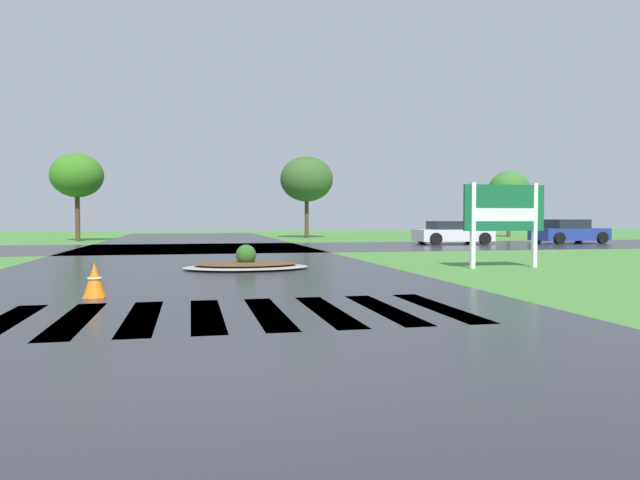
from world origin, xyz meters
name	(u,v)px	position (x,y,z in m)	size (l,w,h in m)	color
ground_plane	(218,393)	(0.00, 0.00, -0.05)	(120.00, 120.00, 0.10)	#478438
asphalt_roadway	(200,275)	(0.00, 10.00, 0.00)	(10.65, 80.00, 0.01)	#2B2B30
asphalt_cross_road	(195,248)	(0.00, 23.24, 0.00)	(90.00, 9.58, 0.01)	#2B2B30
crosswalk_stripes	(206,315)	(0.00, 3.77, 0.00)	(7.65, 3.14, 0.01)	white
estate_billboard	(504,212)	(8.41, 10.26, 1.58)	(2.45, 0.13, 2.39)	white
median_island	(246,265)	(1.27, 11.39, 0.13)	(3.43, 2.21, 0.68)	#9E9B93
car_white_sedan	(568,232)	(20.20, 24.18, 0.63)	(4.24, 2.33, 1.32)	navy
car_silver_hatch	(452,233)	(13.43, 24.56, 0.58)	(4.03, 2.16, 1.23)	silver
traffic_cone	(95,281)	(-1.89, 6.14, 0.30)	(0.40, 0.40, 0.63)	orange
background_treeline	(188,180)	(-0.38, 34.74, 3.90)	(47.37, 6.30, 5.67)	#4C3823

